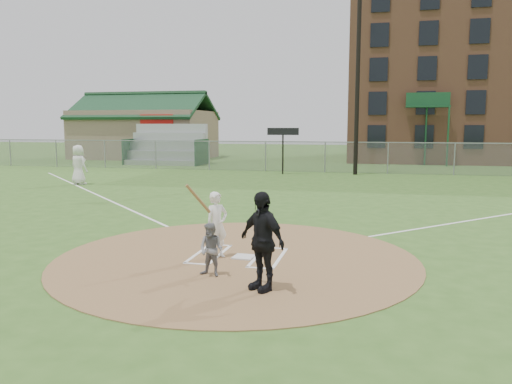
% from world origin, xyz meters
% --- Properties ---
extents(ground, '(140.00, 140.00, 0.00)m').
position_xyz_m(ground, '(0.00, 0.00, 0.00)').
color(ground, '#365F20').
rests_on(ground, ground).
extents(dirt_circle, '(8.40, 8.40, 0.02)m').
position_xyz_m(dirt_circle, '(0.00, 0.00, 0.01)').
color(dirt_circle, olive).
rests_on(dirt_circle, ground).
extents(home_plate, '(0.50, 0.50, 0.03)m').
position_xyz_m(home_plate, '(0.16, 0.02, 0.04)').
color(home_plate, silver).
rests_on(home_plate, dirt_circle).
extents(foul_line_third, '(17.04, 17.04, 0.01)m').
position_xyz_m(foul_line_third, '(-9.00, 9.00, 0.01)').
color(foul_line_third, white).
rests_on(foul_line_third, ground).
extents(catcher, '(0.61, 0.52, 1.10)m').
position_xyz_m(catcher, '(-0.12, -1.51, 0.57)').
color(catcher, slate).
rests_on(catcher, dirt_circle).
extents(umpire, '(1.16, 0.99, 1.86)m').
position_xyz_m(umpire, '(1.07, -2.10, 0.95)').
color(umpire, black).
rests_on(umpire, dirt_circle).
extents(ondeck_player, '(1.16, 0.94, 2.06)m').
position_xyz_m(ondeck_player, '(-11.91, 12.25, 1.03)').
color(ondeck_player, white).
rests_on(ondeck_player, ground).
extents(batters_boxes, '(2.08, 1.88, 0.01)m').
position_xyz_m(batters_boxes, '(0.00, 0.15, 0.03)').
color(batters_boxes, white).
rests_on(batters_boxes, dirt_circle).
extents(batter_at_plate, '(0.87, 0.96, 1.78)m').
position_xyz_m(batter_at_plate, '(-0.45, -0.10, 0.80)').
color(batter_at_plate, white).
rests_on(batter_at_plate, dirt_circle).
extents(outfield_fence, '(56.08, 0.08, 2.03)m').
position_xyz_m(outfield_fence, '(0.00, 22.00, 1.02)').
color(outfield_fence, slate).
rests_on(outfield_fence, ground).
extents(bleachers, '(6.08, 3.20, 3.20)m').
position_xyz_m(bleachers, '(-13.00, 26.20, 1.59)').
color(bleachers, '#B7BABF').
rests_on(bleachers, ground).
extents(clubhouse, '(12.20, 8.71, 6.23)m').
position_xyz_m(clubhouse, '(-18.00, 32.99, 2.39)').
color(clubhouse, gray).
rests_on(clubhouse, ground).
extents(light_pole, '(1.20, 0.30, 12.22)m').
position_xyz_m(light_pole, '(2.00, 21.00, 6.61)').
color(light_pole, black).
rests_on(light_pole, ground).
extents(scoreboard_sign, '(2.00, 0.10, 2.93)m').
position_xyz_m(scoreboard_sign, '(-2.50, 20.20, 2.39)').
color(scoreboard_sign, black).
rests_on(scoreboard_sign, ground).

